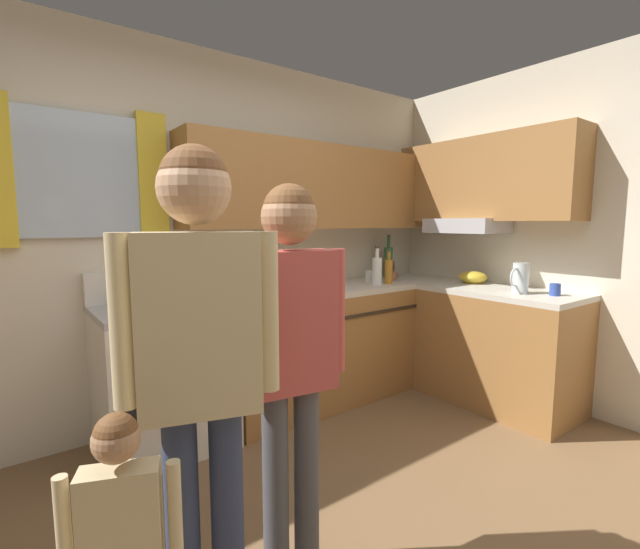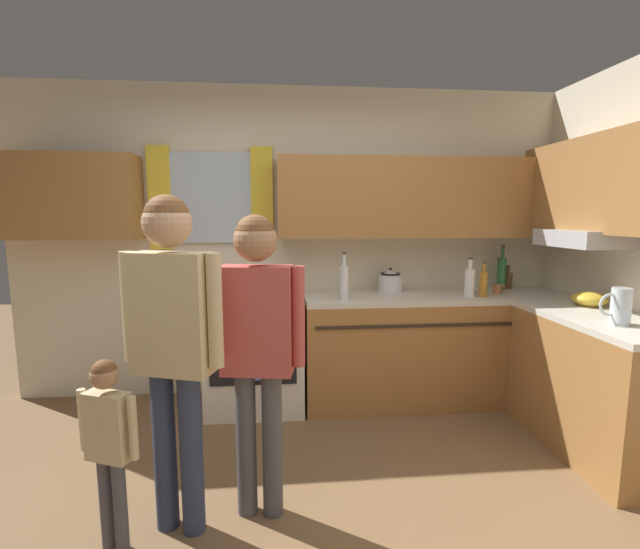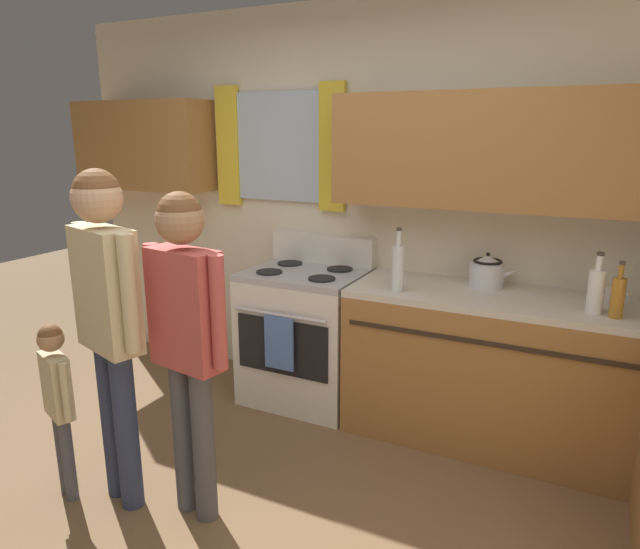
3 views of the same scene
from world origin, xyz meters
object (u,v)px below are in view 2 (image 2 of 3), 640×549
bottle_squat_brown (507,280)px  adult_holding_child (172,326)px  stovetop_kettle (390,281)px  small_child (108,433)px  bottle_tall_clear (344,282)px  water_pitcher (620,306)px  adult_in_plaid (257,331)px  mug_ceramic_white (470,287)px  bottle_wine_green (501,273)px  mixing_bowl (589,299)px  bottle_milk_white (470,282)px  cup_terracotta (497,289)px  bottle_oil_amber (483,283)px  stove_oven (256,350)px

bottle_squat_brown → adult_holding_child: adult_holding_child is taller
stovetop_kettle → small_child: size_ratio=0.30×
small_child → bottle_tall_clear: bearing=46.2°
water_pitcher → adult_in_plaid: 2.13m
bottle_squat_brown → mug_ceramic_white: 0.45m
bottle_wine_green → mixing_bowl: bottle_wine_green is taller
bottle_squat_brown → bottle_wine_green: bearing=-144.9°
bottle_milk_white → adult_holding_child: (-2.01, -1.26, 0.01)m
bottle_wine_green → water_pitcher: (0.09, -1.21, -0.04)m
adult_holding_child → bottle_wine_green: bearing=32.3°
mug_ceramic_white → adult_holding_child: (-2.09, -1.43, 0.08)m
water_pitcher → small_child: bearing=-171.3°
bottle_squat_brown → cup_terracotta: bearing=-132.4°
bottle_wine_green → bottle_squat_brown: bearing=35.1°
adult_in_plaid → mixing_bowl: bearing=18.0°
bottle_wine_green → mixing_bowl: (0.30, -0.70, -0.10)m
bottle_squat_brown → small_child: size_ratio=0.22×
bottle_wine_green → small_child: size_ratio=0.43×
stovetop_kettle → bottle_milk_white: bearing=-24.1°
bottle_oil_amber → bottle_squat_brown: bearing=42.6°
bottle_oil_amber → water_pitcher: (0.40, -0.91, 0.00)m
stove_oven → water_pitcher: (2.21, -1.07, 0.54)m
stove_oven → bottle_squat_brown: bottle_squat_brown is taller
bottle_oil_amber → cup_terracotta: size_ratio=2.63×
stove_oven → bottle_squat_brown: size_ratio=5.37×
small_child → cup_terracotta: bearing=29.8°
bottle_oil_amber → bottle_tall_clear: 1.12m
stove_oven → mug_ceramic_white: size_ratio=8.76×
mixing_bowl → adult_in_plaid: size_ratio=0.15×
cup_terracotta → stovetop_kettle: (-0.87, 0.16, 0.06)m
adult_holding_child → adult_in_plaid: size_ratio=1.06×
bottle_wine_green → cup_terracotta: bottle_wine_green is taller
bottle_tall_clear → cup_terracotta: (1.31, 0.16, -0.10)m
cup_terracotta → mug_ceramic_white: (-0.21, 0.06, 0.01)m
water_pitcher → stovetop_kettle: bearing=131.7°
mug_ceramic_white → water_pitcher: bearing=-69.5°
bottle_squat_brown → mug_ceramic_white: bottle_squat_brown is taller
water_pitcher → small_child: (-2.78, -0.42, -0.44)m
bottle_milk_white → mug_ceramic_white: bottle_milk_white is taller
stove_oven → bottle_tall_clear: size_ratio=3.00×
bottle_tall_clear → adult_holding_child: adult_holding_child is taller
mug_ceramic_white → stovetop_kettle: stovetop_kettle is taller
mug_ceramic_white → mixing_bowl: 0.86m
water_pitcher → bottle_oil_amber: bearing=113.7°
bottle_wine_green → mug_ceramic_white: 0.35m
bottle_milk_white → stovetop_kettle: 0.63m
stovetop_kettle → bottle_wine_green: bearing=0.4°
bottle_squat_brown → mug_ceramic_white: bearing=-158.1°
bottle_milk_white → adult_holding_child: bearing=-147.8°
adult_holding_child → adult_in_plaid: 0.40m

